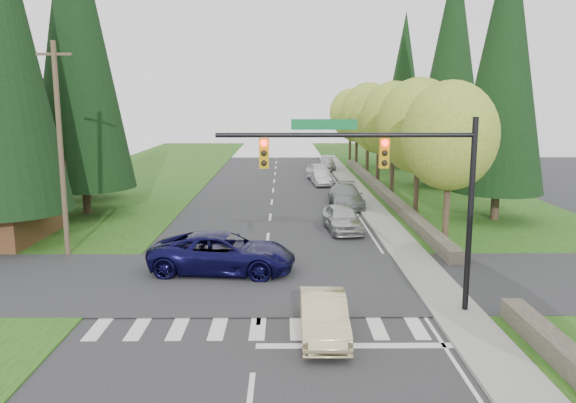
{
  "coord_description": "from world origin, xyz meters",
  "views": [
    {
      "loc": [
        0.84,
        -14.13,
        7.3
      ],
      "look_at": [
        1.06,
        11.05,
        2.8
      ],
      "focal_mm": 35.0,
      "sensor_mm": 36.0,
      "label": 1
    }
  ],
  "objects_px": {
    "parked_car_b": "(346,196)",
    "parked_car_c": "(321,178)",
    "parked_car_e": "(327,165)",
    "parked_car_d": "(319,172)",
    "suv_navy": "(223,253)",
    "parked_car_a": "(342,218)",
    "sedan_champagne": "(323,316)"
  },
  "relations": [
    {
      "from": "sedan_champagne",
      "to": "parked_car_b",
      "type": "distance_m",
      "value": 22.19
    },
    {
      "from": "suv_navy",
      "to": "parked_car_c",
      "type": "relative_size",
      "value": 1.6
    },
    {
      "from": "parked_car_b",
      "to": "parked_car_d",
      "type": "xyz_separation_m",
      "value": [
        -1.03,
        13.37,
        0.04
      ]
    },
    {
      "from": "sedan_champagne",
      "to": "parked_car_a",
      "type": "bearing_deg",
      "value": 81.86
    },
    {
      "from": "sedan_champagne",
      "to": "parked_car_c",
      "type": "bearing_deg",
      "value": 86.4
    },
    {
      "from": "sedan_champagne",
      "to": "suv_navy",
      "type": "height_order",
      "value": "suv_navy"
    },
    {
      "from": "parked_car_b",
      "to": "parked_car_c",
      "type": "bearing_deg",
      "value": 94.83
    },
    {
      "from": "suv_navy",
      "to": "parked_car_e",
      "type": "relative_size",
      "value": 1.46
    },
    {
      "from": "parked_car_c",
      "to": "parked_car_d",
      "type": "relative_size",
      "value": 0.82
    },
    {
      "from": "sedan_champagne",
      "to": "parked_car_c",
      "type": "height_order",
      "value": "sedan_champagne"
    },
    {
      "from": "parked_car_a",
      "to": "parked_car_b",
      "type": "xyz_separation_m",
      "value": [
        1.03,
        7.47,
        0.01
      ]
    },
    {
      "from": "sedan_champagne",
      "to": "parked_car_e",
      "type": "xyz_separation_m",
      "value": [
        3.51,
        43.28,
        -0.05
      ]
    },
    {
      "from": "suv_navy",
      "to": "parked_car_c",
      "type": "distance_m",
      "value": 26.25
    },
    {
      "from": "parked_car_c",
      "to": "parked_car_e",
      "type": "bearing_deg",
      "value": 78.64
    },
    {
      "from": "parked_car_b",
      "to": "parked_car_c",
      "type": "height_order",
      "value": "parked_car_b"
    },
    {
      "from": "parked_car_b",
      "to": "suv_navy",
      "type": "bearing_deg",
      "value": -115.59
    },
    {
      "from": "parked_car_c",
      "to": "parked_car_b",
      "type": "bearing_deg",
      "value": -88.37
    },
    {
      "from": "parked_car_a",
      "to": "parked_car_d",
      "type": "relative_size",
      "value": 0.94
    },
    {
      "from": "suv_navy",
      "to": "sedan_champagne",
      "type": "bearing_deg",
      "value": -144.57
    },
    {
      "from": "parked_car_c",
      "to": "parked_car_e",
      "type": "distance_m",
      "value": 11.05
    },
    {
      "from": "suv_navy",
      "to": "parked_car_a",
      "type": "height_order",
      "value": "suv_navy"
    },
    {
      "from": "parked_car_a",
      "to": "parked_car_c",
      "type": "relative_size",
      "value": 1.15
    },
    {
      "from": "sedan_champagne",
      "to": "suv_navy",
      "type": "xyz_separation_m",
      "value": [
        -3.86,
        6.76,
        0.19
      ]
    },
    {
      "from": "suv_navy",
      "to": "parked_car_d",
      "type": "xyz_separation_m",
      "value": [
        5.96,
        28.58,
        -0.05
      ]
    },
    {
      "from": "parked_car_b",
      "to": "parked_car_c",
      "type": "xyz_separation_m",
      "value": [
        -1.03,
        10.35,
        -0.13
      ]
    },
    {
      "from": "parked_car_b",
      "to": "parked_car_e",
      "type": "relative_size",
      "value": 1.24
    },
    {
      "from": "parked_car_c",
      "to": "parked_car_e",
      "type": "relative_size",
      "value": 0.91
    },
    {
      "from": "parked_car_e",
      "to": "sedan_champagne",
      "type": "bearing_deg",
      "value": -91.81
    },
    {
      "from": "parked_car_a",
      "to": "parked_car_b",
      "type": "bearing_deg",
      "value": 76.38
    },
    {
      "from": "parked_car_b",
      "to": "parked_car_d",
      "type": "distance_m",
      "value": 13.41
    },
    {
      "from": "sedan_champagne",
      "to": "suv_navy",
      "type": "relative_size",
      "value": 0.66
    },
    {
      "from": "parked_car_b",
      "to": "parked_car_d",
      "type": "height_order",
      "value": "parked_car_d"
    }
  ]
}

